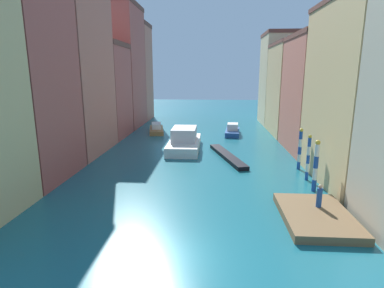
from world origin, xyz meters
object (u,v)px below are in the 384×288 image
(mooring_pole_1, at_px, (308,157))
(gondola_black, at_px, (227,156))
(waterfront_dock, at_px, (316,216))
(mooring_pole_0, at_px, (316,165))
(person_on_dock, at_px, (319,197))
(mooring_pole_2, at_px, (300,148))
(motorboat_1, at_px, (156,129))
(motorboat_0, at_px, (232,131))
(vaporetto_white, at_px, (184,141))

(mooring_pole_1, distance_m, gondola_black, 10.05)
(waterfront_dock, xyz_separation_m, mooring_pole_0, (1.47, 5.20, 1.92))
(person_on_dock, height_order, mooring_pole_2, mooring_pole_2)
(mooring_pole_2, distance_m, motorboat_1, 26.15)
(mooring_pole_1, xyz_separation_m, motorboat_1, (-17.70, 22.33, -1.58))
(mooring_pole_0, height_order, motorboat_0, mooring_pole_0)
(person_on_dock, distance_m, gondola_black, 15.25)
(gondola_black, distance_m, motorboat_1, 18.69)
(vaporetto_white, relative_size, gondola_black, 0.93)
(mooring_pole_1, xyz_separation_m, motorboat_0, (-5.37, 21.07, -1.48))
(person_on_dock, xyz_separation_m, motorboat_0, (-4.12, 28.09, -0.62))
(person_on_dock, relative_size, mooring_pole_0, 0.37)
(person_on_dock, bearing_deg, mooring_pole_1, 79.87)
(waterfront_dock, xyz_separation_m, mooring_pole_2, (1.84, 11.21, 1.87))
(person_on_dock, bearing_deg, mooring_pole_2, 82.22)
(motorboat_0, bearing_deg, mooring_pole_0, -77.75)
(person_on_dock, height_order, vaporetto_white, vaporetto_white)
(person_on_dock, bearing_deg, motorboat_1, 119.27)
(motorboat_1, bearing_deg, motorboat_0, -5.82)
(mooring_pole_0, relative_size, motorboat_0, 0.69)
(waterfront_dock, relative_size, gondola_black, 0.63)
(motorboat_0, distance_m, motorboat_1, 12.40)
(gondola_black, bearing_deg, vaporetto_white, 144.00)
(mooring_pole_1, distance_m, motorboat_1, 28.54)
(mooring_pole_2, bearing_deg, vaporetto_white, 147.90)
(mooring_pole_0, relative_size, gondola_black, 0.42)
(mooring_pole_1, height_order, vaporetto_white, mooring_pole_1)
(motorboat_1, bearing_deg, mooring_pole_2, -46.82)
(mooring_pole_0, bearing_deg, motorboat_1, 124.95)
(mooring_pole_0, relative_size, mooring_pole_1, 1.02)
(motorboat_1, bearing_deg, person_on_dock, -60.73)
(vaporetto_white, bearing_deg, motorboat_0, 56.51)
(vaporetto_white, bearing_deg, gondola_black, -36.00)
(mooring_pole_1, relative_size, motorboat_1, 0.60)
(person_on_dock, bearing_deg, mooring_pole_0, 76.32)
(gondola_black, relative_size, motorboat_0, 1.67)
(vaporetto_white, distance_m, gondola_black, 6.55)
(gondola_black, distance_m, motorboat_0, 14.01)
(vaporetto_white, relative_size, motorboat_0, 1.56)
(waterfront_dock, height_order, mooring_pole_2, mooring_pole_2)
(waterfront_dock, height_order, motorboat_0, motorboat_0)
(person_on_dock, xyz_separation_m, vaporetto_white, (-10.81, 17.98, -0.21))
(person_on_dock, relative_size, mooring_pole_2, 0.38)
(mooring_pole_0, xyz_separation_m, motorboat_1, (-17.50, 25.04, -1.64))
(person_on_dock, relative_size, motorboat_0, 0.26)
(motorboat_0, bearing_deg, vaporetto_white, -123.49)
(mooring_pole_1, bearing_deg, person_on_dock, -100.13)
(mooring_pole_0, xyz_separation_m, gondola_black, (-6.60, 9.86, -1.97))
(mooring_pole_1, xyz_separation_m, gondola_black, (-6.81, 7.14, -1.91))
(motorboat_0, height_order, motorboat_1, motorboat_0)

